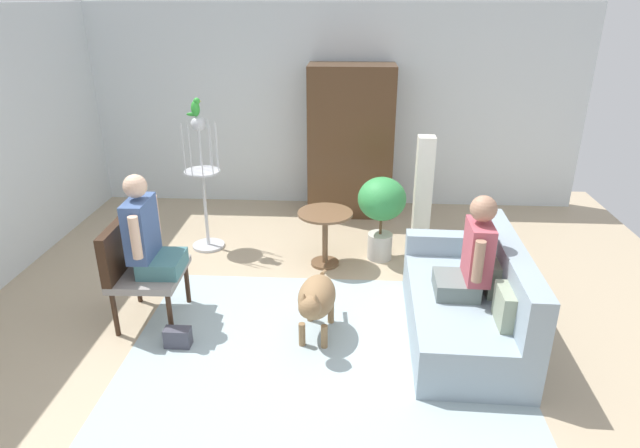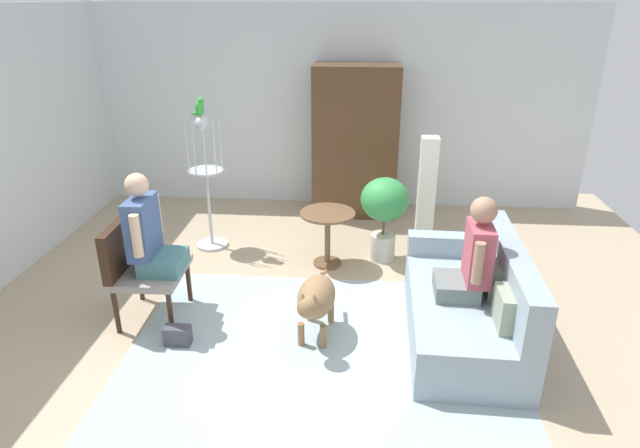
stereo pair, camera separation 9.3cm
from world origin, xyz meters
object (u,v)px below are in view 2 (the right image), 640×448
object	(u,v)px
column_lamp	(426,198)
armoire_cabinet	(355,142)
person_on_armchair	(148,233)
bird_cage_stand	(207,183)
round_end_table	(328,228)
parrot	(199,107)
armchair	(137,261)
handbag	(178,336)
couch	(470,305)
person_on_couch	(472,257)
potted_plant	(385,207)
dog	(316,299)

from	to	relation	value
column_lamp	armoire_cabinet	distance (m)	1.45
person_on_armchair	bird_cage_stand	distance (m)	1.50
round_end_table	bird_cage_stand	distance (m)	1.44
parrot	column_lamp	size ratio (longest dim) A/B	0.15
armchair	handbag	xyz separation A→B (m)	(0.45, -0.40, -0.46)
armchair	parrot	size ratio (longest dim) A/B	4.65
couch	armoire_cabinet	xyz separation A→B (m)	(-1.03, 2.78, 0.66)
bird_cage_stand	column_lamp	size ratio (longest dim) A/B	1.14
armchair	person_on_armchair	xyz separation A→B (m)	(0.14, 0.00, 0.27)
armoire_cabinet	person_on_armchair	bearing A→B (deg)	-121.94
couch	round_end_table	xyz separation A→B (m)	(-1.27, 1.22, 0.13)
couch	armoire_cabinet	size ratio (longest dim) A/B	0.90
person_on_couch	column_lamp	bearing A→B (deg)	96.93
person_on_armchair	round_end_table	bearing A→B (deg)	38.26
person_on_couch	potted_plant	world-z (taller)	person_on_couch
person_on_armchair	parrot	size ratio (longest dim) A/B	4.46
person_on_armchair	dog	world-z (taller)	person_on_armchair
person_on_armchair	handbag	size ratio (longest dim) A/B	4.06
column_lamp	parrot	bearing A→B (deg)	-179.47
parrot	person_on_couch	bearing A→B (deg)	-31.67
person_on_armchair	person_on_couch	bearing A→B (deg)	-2.36
couch	bird_cage_stand	size ratio (longest dim) A/B	1.14
parrot	armoire_cabinet	bearing A→B (deg)	36.68
armchair	armoire_cabinet	distance (m)	3.27
armchair	person_on_armchair	distance (m)	0.31
dog	handbag	size ratio (longest dim) A/B	3.96
potted_plant	person_on_armchair	bearing A→B (deg)	-146.92
potted_plant	armoire_cabinet	world-z (taller)	armoire_cabinet
person_on_couch	column_lamp	world-z (taller)	column_lamp
bird_cage_stand	couch	bearing A→B (deg)	-31.04
person_on_couch	armoire_cabinet	bearing A→B (deg)	109.50
handbag	dog	bearing A→B (deg)	10.85
potted_plant	column_lamp	bearing A→B (deg)	23.82
person_on_armchair	armoire_cabinet	xyz separation A→B (m)	(1.68, 2.69, 0.13)
round_end_table	bird_cage_stand	xyz separation A→B (m)	(-1.35, 0.36, 0.33)
potted_plant	armoire_cabinet	xyz separation A→B (m)	(-0.35, 1.37, 0.34)
person_on_armchair	handbag	world-z (taller)	person_on_armchair
potted_plant	handbag	xyz separation A→B (m)	(-1.71, -1.72, -0.53)
person_on_couch	bird_cage_stand	bearing A→B (deg)	148.22
handbag	potted_plant	bearing A→B (deg)	45.20
person_on_couch	armoire_cabinet	distance (m)	2.98
armoire_cabinet	bird_cage_stand	bearing A→B (deg)	-143.13
person_on_couch	handbag	size ratio (longest dim) A/B	3.97
armchair	dog	world-z (taller)	armchair
couch	handbag	world-z (taller)	couch
couch	armchair	bearing A→B (deg)	178.35
person_on_armchair	bird_cage_stand	world-z (taller)	bird_cage_stand
round_end_table	armoire_cabinet	size ratio (longest dim) A/B	0.32
person_on_couch	bird_cage_stand	size ratio (longest dim) A/B	0.57
round_end_table	potted_plant	bearing A→B (deg)	17.51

